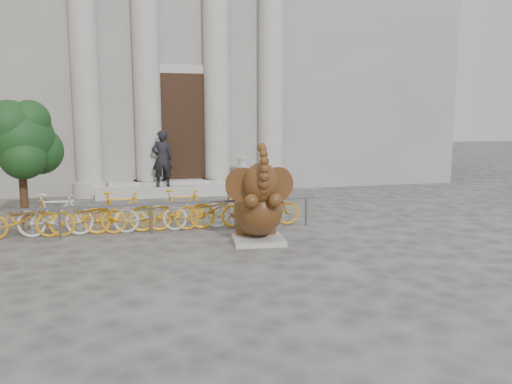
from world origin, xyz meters
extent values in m
plane|color=#474442|center=(0.00, 0.00, 0.00)|extent=(80.00, 80.00, 0.00)
cube|color=gray|center=(0.00, 15.00, 6.00)|extent=(22.00, 10.00, 12.00)
cube|color=black|center=(0.00, 9.92, 2.30)|extent=(2.40, 0.16, 4.00)
cylinder|color=#A8A59E|center=(-3.20, 9.80, 4.00)|extent=(0.90, 0.90, 8.00)
cylinder|color=#A8A59E|center=(-1.20, 9.80, 4.00)|extent=(0.90, 0.90, 8.00)
cylinder|color=#A8A59E|center=(1.20, 9.80, 4.00)|extent=(0.90, 0.90, 8.00)
cylinder|color=#A8A59E|center=(3.20, 9.80, 4.00)|extent=(0.90, 0.90, 8.00)
cube|color=#A8A59E|center=(0.00, 9.40, 0.18)|extent=(6.00, 1.20, 0.36)
cube|color=#A8A59E|center=(0.84, 2.27, 0.05)|extent=(1.18, 1.08, 0.11)
ellipsoid|color=black|center=(0.86, 2.51, 0.43)|extent=(0.99, 0.95, 0.69)
ellipsoid|color=black|center=(0.84, 2.29, 0.74)|extent=(1.16, 1.40, 1.13)
cylinder|color=black|center=(0.58, 2.68, 0.25)|extent=(0.36, 0.36, 0.28)
cylinder|color=black|center=(1.17, 2.62, 0.25)|extent=(0.36, 0.36, 0.28)
cylinder|color=black|center=(0.56, 1.89, 0.95)|extent=(0.32, 0.67, 0.43)
cylinder|color=black|center=(1.03, 1.84, 0.95)|extent=(0.32, 0.67, 0.43)
ellipsoid|color=black|center=(0.80, 1.91, 1.34)|extent=(0.80, 0.76, 0.87)
cylinder|color=black|center=(0.45, 2.07, 1.30)|extent=(0.70, 0.35, 0.74)
cylinder|color=black|center=(1.18, 2.00, 1.30)|extent=(0.73, 0.21, 0.74)
cone|color=beige|center=(0.65, 1.70, 1.17)|extent=(0.12, 0.26, 0.12)
cone|color=beige|center=(0.91, 1.68, 1.17)|extent=(0.16, 0.26, 0.12)
cube|color=slate|center=(-1.39, 3.65, 0.70)|extent=(8.00, 0.06, 0.06)
cylinder|color=slate|center=(-3.39, 3.65, 0.35)|extent=(0.06, 0.06, 0.70)
cylinder|color=slate|center=(-1.39, 3.65, 0.35)|extent=(0.06, 0.06, 0.70)
cylinder|color=slate|center=(0.61, 3.65, 0.35)|extent=(0.06, 0.06, 0.70)
cylinder|color=slate|center=(2.41, 3.65, 0.35)|extent=(0.06, 0.06, 0.70)
imported|color=orange|center=(-4.21, 3.90, 0.50)|extent=(1.70, 0.50, 1.00)
imported|color=beige|center=(-3.51, 3.90, 0.50)|extent=(1.66, 0.47, 1.00)
imported|color=orange|center=(-2.80, 3.90, 0.50)|extent=(1.70, 0.50, 1.00)
imported|color=orange|center=(-2.09, 3.90, 0.50)|extent=(1.66, 0.47, 1.00)
imported|color=beige|center=(-1.39, 3.90, 0.50)|extent=(1.70, 0.50, 1.00)
imported|color=orange|center=(-0.68, 3.90, 0.50)|extent=(1.66, 0.47, 1.00)
imported|color=orange|center=(0.03, 3.90, 0.50)|extent=(1.70, 0.50, 1.00)
imported|color=beige|center=(0.73, 3.90, 0.50)|extent=(1.66, 0.47, 1.00)
imported|color=orange|center=(1.44, 3.90, 0.50)|extent=(1.70, 0.50, 1.00)
cylinder|color=#332114|center=(-4.32, 4.84, 0.94)|extent=(0.19, 0.19, 1.89)
sphere|color=black|center=(-4.32, 4.84, 2.20)|extent=(1.57, 1.57, 1.57)
sphere|color=black|center=(-3.96, 5.05, 1.89)|extent=(1.15, 1.15, 1.15)
sphere|color=black|center=(-4.64, 5.10, 1.99)|extent=(1.05, 1.05, 1.05)
sphere|color=black|center=(-4.22, 4.52, 1.78)|extent=(1.05, 1.05, 1.05)
sphere|color=black|center=(-4.48, 4.63, 2.52)|extent=(1.15, 1.15, 1.15)
sphere|color=black|center=(-4.06, 4.73, 2.62)|extent=(0.94, 0.94, 0.94)
imported|color=black|center=(-0.80, 9.05, 1.31)|extent=(0.75, 0.54, 1.90)
cylinder|color=#A8A59E|center=(1.97, 9.10, 0.42)|extent=(0.40, 0.40, 0.12)
cylinder|color=#A8A59E|center=(1.97, 9.10, 0.81)|extent=(0.28, 0.28, 0.90)
cylinder|color=#A8A59E|center=(1.97, 9.10, 1.29)|extent=(0.40, 0.40, 0.10)
camera|label=1|loc=(-1.74, -7.96, 2.71)|focal=35.00mm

